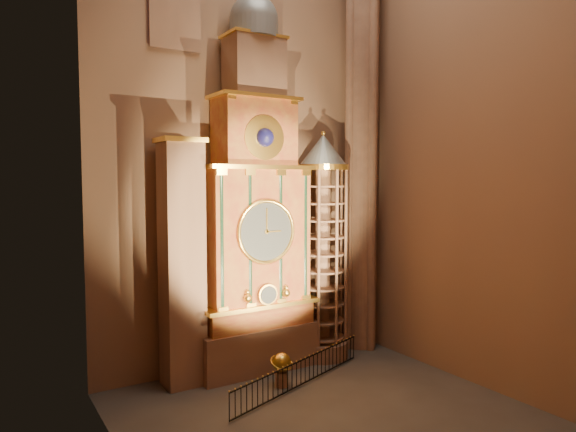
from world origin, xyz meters
TOP-DOWN VIEW (x-y plane):
  - floor at (0.00, 0.00)m, footprint 14.00×14.00m
  - wall_back at (0.00, 6.00)m, footprint 22.00×0.00m
  - wall_left at (-7.00, 0.00)m, footprint 0.00×22.00m
  - wall_right at (7.00, 0.00)m, footprint 0.00×22.00m
  - astronomical_clock at (0.00, 4.96)m, footprint 5.60×2.41m
  - portrait_tower at (-3.40, 4.98)m, footprint 1.80×1.60m
  - stair_turret at (3.50, 4.70)m, footprint 2.50×2.50m
  - gothic_pier at (6.10, 5.00)m, footprint 2.04×2.04m
  - celestial_globe at (-0.05, 2.62)m, footprint 1.14×1.09m
  - iron_railing at (0.61, 2.18)m, footprint 7.81×2.79m

SIDE VIEW (x-z plane):
  - floor at x=0.00m, z-range 0.00..0.00m
  - iron_railing at x=0.61m, z-range 0.05..1.11m
  - celestial_globe at x=-0.05m, z-range 0.14..1.54m
  - portrait_tower at x=-3.40m, z-range 0.05..10.25m
  - stair_turret at x=3.50m, z-range -0.13..10.67m
  - astronomical_clock at x=0.00m, z-range -1.67..15.03m
  - wall_back at x=0.00m, z-range 0.00..22.00m
  - wall_left at x=-7.00m, z-range 0.00..22.00m
  - wall_right at x=7.00m, z-range 0.00..22.00m
  - gothic_pier at x=6.10m, z-range 0.00..22.00m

